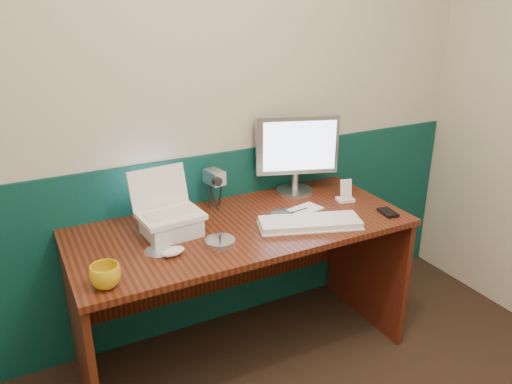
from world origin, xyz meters
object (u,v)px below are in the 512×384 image
desk (242,292)px  laptop (169,195)px  keyboard (310,223)px  camcorder (215,191)px  monitor (296,154)px  mug (105,276)px

desk → laptop: (-0.33, 0.05, 0.57)m
desk → laptop: 0.66m
desk → keyboard: keyboard is taller
desk → camcorder: (-0.03, 0.24, 0.47)m
keyboard → camcorder: 0.52m
desk → keyboard: 0.51m
laptop → monitor: size_ratio=0.62×
laptop → monitor: (0.77, 0.19, 0.03)m
keyboard → camcorder: size_ratio=2.56×
laptop → mug: bearing=-144.4°
mug → keyboard: bearing=5.6°
desk → monitor: 0.78m
mug → monitor: bearing=23.8°
keyboard → mug: size_ratio=4.09×
desk → camcorder: bearing=97.2°
desk → laptop: size_ratio=5.87×
desk → camcorder: camcorder is taller
laptop → desk: bearing=-14.8°
keyboard → mug: mug is taller
monitor → keyboard: size_ratio=0.93×
keyboard → mug: 0.97m
laptop → camcorder: size_ratio=1.48×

